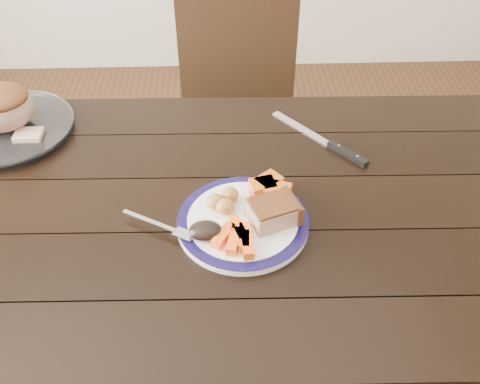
{
  "coord_description": "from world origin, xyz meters",
  "views": [
    {
      "loc": [
        0.05,
        -0.89,
        1.59
      ],
      "look_at": [
        0.08,
        -0.02,
        0.8
      ],
      "focal_mm": 40.0,
      "sensor_mm": 36.0,
      "label": 1
    }
  ],
  "objects_px": {
    "serving_platter": "(7,129)",
    "roast_joint": "(0,109)",
    "dining_table": "(207,231)",
    "chair_far": "(236,108)",
    "carving_knife": "(335,147)",
    "fork": "(163,227)",
    "dinner_plate": "(243,223)",
    "pork_slice": "(273,212)"
  },
  "relations": [
    {
      "from": "serving_platter",
      "to": "roast_joint",
      "type": "bearing_deg",
      "value": 0.0
    },
    {
      "from": "dining_table",
      "to": "chair_far",
      "type": "relative_size",
      "value": 1.74
    },
    {
      "from": "dining_table",
      "to": "roast_joint",
      "type": "height_order",
      "value": "roast_joint"
    },
    {
      "from": "chair_far",
      "to": "carving_knife",
      "type": "distance_m",
      "value": 0.64
    },
    {
      "from": "serving_platter",
      "to": "fork",
      "type": "relative_size",
      "value": 2.09
    },
    {
      "from": "dinner_plate",
      "to": "dining_table",
      "type": "bearing_deg",
      "value": 138.93
    },
    {
      "from": "serving_platter",
      "to": "chair_far",
      "type": "bearing_deg",
      "value": 35.07
    },
    {
      "from": "dining_table",
      "to": "serving_platter",
      "type": "xyz_separation_m",
      "value": [
        -0.53,
        0.3,
        0.1
      ]
    },
    {
      "from": "chair_far",
      "to": "pork_slice",
      "type": "distance_m",
      "value": 0.86
    },
    {
      "from": "fork",
      "to": "roast_joint",
      "type": "xyz_separation_m",
      "value": [
        -0.44,
        0.39,
        0.05
      ]
    },
    {
      "from": "carving_knife",
      "to": "serving_platter",
      "type": "bearing_deg",
      "value": -137.25
    },
    {
      "from": "dinner_plate",
      "to": "roast_joint",
      "type": "xyz_separation_m",
      "value": [
        -0.62,
        0.37,
        0.06
      ]
    },
    {
      "from": "chair_far",
      "to": "fork",
      "type": "distance_m",
      "value": 0.88
    },
    {
      "from": "serving_platter",
      "to": "roast_joint",
      "type": "xyz_separation_m",
      "value": [
        0.0,
        0.0,
        0.06
      ]
    },
    {
      "from": "dinner_plate",
      "to": "pork_slice",
      "type": "relative_size",
      "value": 2.94
    },
    {
      "from": "dinner_plate",
      "to": "pork_slice",
      "type": "distance_m",
      "value": 0.07
    },
    {
      "from": "dining_table",
      "to": "dinner_plate",
      "type": "distance_m",
      "value": 0.15
    },
    {
      "from": "chair_far",
      "to": "roast_joint",
      "type": "bearing_deg",
      "value": 39.79
    },
    {
      "from": "chair_far",
      "to": "roast_joint",
      "type": "distance_m",
      "value": 0.82
    },
    {
      "from": "chair_far",
      "to": "fork",
      "type": "relative_size",
      "value": 5.67
    },
    {
      "from": "dinner_plate",
      "to": "serving_platter",
      "type": "xyz_separation_m",
      "value": [
        -0.62,
        0.37,
        0.0
      ]
    },
    {
      "from": "carving_knife",
      "to": "roast_joint",
      "type": "bearing_deg",
      "value": -137.25
    },
    {
      "from": "dining_table",
      "to": "pork_slice",
      "type": "xyz_separation_m",
      "value": [
        0.15,
        -0.08,
        0.13
      ]
    },
    {
      "from": "serving_platter",
      "to": "carving_knife",
      "type": "bearing_deg",
      "value": -6.97
    },
    {
      "from": "dining_table",
      "to": "pork_slice",
      "type": "distance_m",
      "value": 0.22
    },
    {
      "from": "chair_far",
      "to": "serving_platter",
      "type": "xyz_separation_m",
      "value": [
        -0.62,
        -0.44,
        0.23
      ]
    },
    {
      "from": "dining_table",
      "to": "serving_platter",
      "type": "bearing_deg",
      "value": 150.65
    },
    {
      "from": "dining_table",
      "to": "carving_knife",
      "type": "bearing_deg",
      "value": 30.07
    },
    {
      "from": "dining_table",
      "to": "roast_joint",
      "type": "xyz_separation_m",
      "value": [
        -0.53,
        0.3,
        0.16
      ]
    },
    {
      "from": "dining_table",
      "to": "roast_joint",
      "type": "bearing_deg",
      "value": 150.65
    },
    {
      "from": "dining_table",
      "to": "chair_far",
      "type": "distance_m",
      "value": 0.76
    },
    {
      "from": "pork_slice",
      "to": "carving_knife",
      "type": "relative_size",
      "value": 0.38
    },
    {
      "from": "pork_slice",
      "to": "roast_joint",
      "type": "relative_size",
      "value": 0.58
    },
    {
      "from": "roast_joint",
      "to": "dining_table",
      "type": "bearing_deg",
      "value": -29.35
    },
    {
      "from": "pork_slice",
      "to": "fork",
      "type": "xyz_separation_m",
      "value": [
        -0.24,
        -0.01,
        -0.02
      ]
    },
    {
      "from": "dining_table",
      "to": "fork",
      "type": "distance_m",
      "value": 0.17
    },
    {
      "from": "serving_platter",
      "to": "fork",
      "type": "height_order",
      "value": "fork"
    },
    {
      "from": "fork",
      "to": "roast_joint",
      "type": "bearing_deg",
      "value": 167.66
    },
    {
      "from": "pork_slice",
      "to": "roast_joint",
      "type": "distance_m",
      "value": 0.78
    },
    {
      "from": "fork",
      "to": "carving_knife",
      "type": "height_order",
      "value": "fork"
    },
    {
      "from": "dining_table",
      "to": "fork",
      "type": "relative_size",
      "value": 9.85
    },
    {
      "from": "dining_table",
      "to": "pork_slice",
      "type": "bearing_deg",
      "value": -27.94
    }
  ]
}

